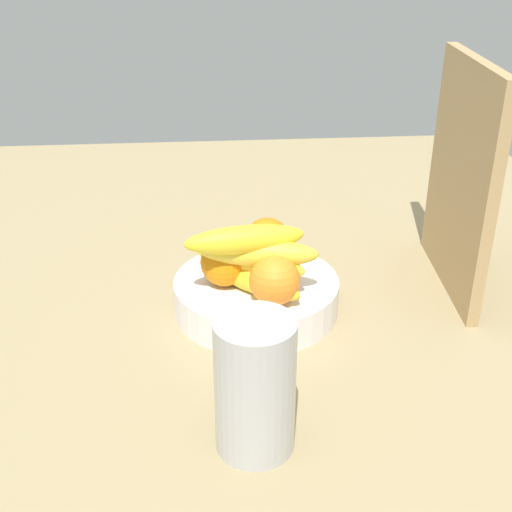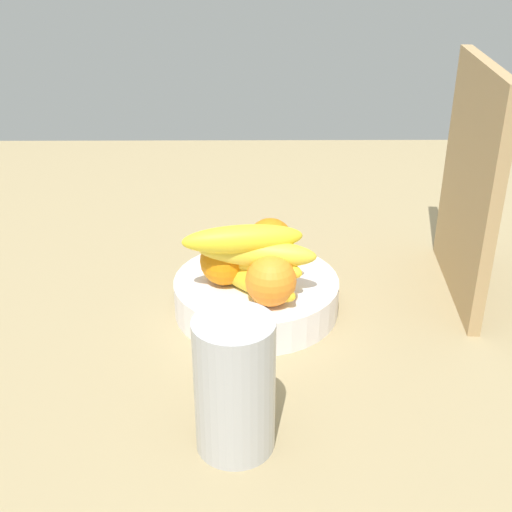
{
  "view_description": "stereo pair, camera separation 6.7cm",
  "coord_description": "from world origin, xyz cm",
  "views": [
    {
      "loc": [
        84.44,
        -7.42,
        54.08
      ],
      "look_at": [
        -3.09,
        -0.05,
        9.3
      ],
      "focal_mm": 47.03,
      "sensor_mm": 36.0,
      "label": 1
    },
    {
      "loc": [
        84.75,
        -0.69,
        54.08
      ],
      "look_at": [
        -3.09,
        -0.05,
        9.3
      ],
      "focal_mm": 47.03,
      "sensor_mm": 36.0,
      "label": 2
    }
  ],
  "objects": [
    {
      "name": "orange_center",
      "position": [
        3.69,
        1.98,
        8.89
      ],
      "size": [
        7.18,
        7.18,
        7.18
      ],
      "primitive_type": "sphere",
      "color": "orange",
      "rests_on": "fruit_bowl"
    },
    {
      "name": "ground_plane",
      "position": [
        0.0,
        0.0,
        -1.5
      ],
      "size": [
        180.0,
        140.0,
        3.0
      ],
      "primitive_type": "cube",
      "color": "#9C8960"
    },
    {
      "name": "orange_front_right",
      "position": [
        -2.36,
        -4.7,
        8.89
      ],
      "size": [
        7.18,
        7.18,
        7.18
      ],
      "primitive_type": "sphere",
      "color": "orange",
      "rests_on": "fruit_bowl"
    },
    {
      "name": "cutting_board",
      "position": [
        -9.53,
        32.17,
        18.0
      ],
      "size": [
        28.06,
        3.69,
        36.0
      ],
      "primitive_type": "cube",
      "rotation": [
        0.0,
        0.0,
        -0.07
      ],
      "color": "tan",
      "rests_on": "ground_plane"
    },
    {
      "name": "orange_front_left",
      "position": [
        -9.04,
        2.2,
        8.89
      ],
      "size": [
        7.18,
        7.18,
        7.18
      ],
      "primitive_type": "sphere",
      "color": "orange",
      "rests_on": "fruit_bowl"
    },
    {
      "name": "banana_bunch",
      "position": [
        0.09,
        -1.1,
        10.6
      ],
      "size": [
        14.56,
        18.93,
        10.6
      ],
      "color": "yellow",
      "rests_on": "fruit_bowl"
    },
    {
      "name": "fruit_bowl",
      "position": [
        -3.09,
        -0.05,
        2.65
      ],
      "size": [
        24.81,
        24.81,
        5.3
      ],
      "primitive_type": "cylinder",
      "color": "white",
      "rests_on": "ground_plane"
    },
    {
      "name": "thermos_tumbler",
      "position": [
        25.98,
        -2.6,
        8.23
      ],
      "size": [
        8.97,
        8.97,
        16.46
      ],
      "primitive_type": "cylinder",
      "color": "#B7B7B9",
      "rests_on": "ground_plane"
    }
  ]
}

